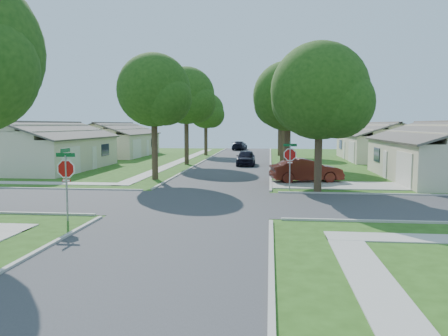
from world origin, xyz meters
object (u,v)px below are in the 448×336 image
car_curb_east (246,158)px  stop_sign_ne (290,157)px  tree_ne_corner (321,95)px  house_ne_far (382,146)px  stop_sign_sw (66,172)px  tree_w_near (155,94)px  car_driveway (306,170)px  house_nw_near (47,152)px  tree_e_far (280,108)px  tree_e_near (289,100)px  house_nw_far (115,144)px  car_curb_west (239,146)px  tree_w_far (206,112)px  tree_w_mid (187,98)px  house_ne_near (446,159)px  tree_e_mid (284,100)px

car_curb_east → stop_sign_ne: bearing=-78.0°
tree_ne_corner → house_ne_far: size_ratio=0.64×
stop_sign_sw → tree_w_near: (0.06, 13.71, 4.08)m
car_driveway → house_nw_near: bearing=61.4°
tree_e_far → car_driveway: tree_e_far is taller
house_ne_far → tree_e_near: bearing=-119.3°
stop_sign_sw → tree_w_near: 14.30m
house_nw_far → stop_sign_ne: bearing=-52.8°
car_driveway → car_curb_west: car_driveway is taller
tree_w_far → car_driveway: 27.86m
tree_w_near → house_nw_far: size_ratio=0.66×
tree_e_far → tree_w_mid: 16.05m
tree_w_mid → house_ne_near: tree_w_mid is taller
house_nw_far → car_driveway: (21.99, -23.30, -0.71)m
tree_e_mid → stop_sign_ne: bearing=-90.2°
house_ne_near → car_curb_west: 38.91m
tree_e_near → tree_e_mid: (0.01, 12.00, 0.61)m
tree_w_far → car_driveway: tree_w_far is taller
tree_e_mid → tree_w_near: bearing=-128.1°
tree_ne_corner → house_ne_far: bearing=68.8°
house_ne_far → house_nw_near: size_ratio=1.00×
stop_sign_sw → house_nw_near: 22.71m
house_nw_far → house_ne_near: bearing=-33.3°
tree_e_mid → car_curb_east: tree_e_mid is taller
tree_w_far → tree_w_near: bearing=-90.0°
house_ne_near → car_curb_east: 17.62m
house_nw_far → tree_w_mid: bearing=-44.1°
house_ne_near → tree_ne_corner: bearing=-144.8°
car_curb_east → house_nw_near: bearing=-162.5°
tree_w_near → car_curb_east: tree_w_near is taller
tree_ne_corner → car_curb_east: bearing=107.5°
house_ne_near → car_curb_east: bearing=147.2°
tree_w_mid → house_nw_far: tree_w_mid is taller
tree_ne_corner → car_driveway: size_ratio=1.77×
car_curb_east → house_ne_far: bearing=29.3°
tree_e_mid → tree_ne_corner: (1.60, -16.80, -0.66)m
tree_e_mid → tree_w_far: size_ratio=1.15×
stop_sign_sw → tree_w_near: tree_w_near is taller
house_ne_near → tree_w_near: bearing=-174.5°
tree_e_far → tree_w_near: (-9.40, -25.00, 0.14)m
tree_ne_corner → car_driveway: 6.58m
tree_e_far → tree_e_mid: bearing=-90.0°
house_ne_far → car_driveway: 22.63m
house_nw_near → house_nw_far: bearing=90.0°
tree_w_near → house_ne_far: (20.64, 19.99, -4.60)m
house_nw_near → car_curb_west: (14.79, 30.89, -0.83)m
tree_e_mid → house_ne_far: tree_e_mid is taller
stop_sign_ne → car_curb_east: (-3.50, 15.85, -1.29)m
stop_sign_ne → house_ne_far: size_ratio=0.22×
tree_w_near → house_nw_near: 13.63m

